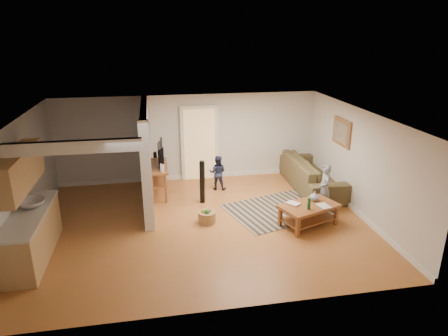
% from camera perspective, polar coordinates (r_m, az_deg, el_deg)
% --- Properties ---
extents(ground, '(7.50, 7.50, 0.00)m').
position_cam_1_polar(ground, '(9.27, -3.00, -7.96)').
color(ground, '#996527').
rests_on(ground, ground).
extents(room_shell, '(7.54, 6.02, 2.52)m').
position_cam_1_polar(room_shell, '(9.05, -10.21, 1.06)').
color(room_shell, silver).
rests_on(room_shell, ground).
extents(area_rug, '(2.83, 2.39, 0.01)m').
position_cam_1_polar(area_rug, '(10.03, 7.84, -5.90)').
color(area_rug, black).
rests_on(area_rug, ground).
extents(sofa, '(1.16, 2.85, 0.83)m').
position_cam_1_polar(sofa, '(11.55, 12.38, -2.72)').
color(sofa, '#463C23').
rests_on(sofa, ground).
extents(coffee_table, '(1.46, 1.15, 0.76)m').
position_cam_1_polar(coffee_table, '(9.25, 12.05, -5.75)').
color(coffee_table, brown).
rests_on(coffee_table, ground).
extents(tv_console, '(0.51, 1.34, 1.15)m').
position_cam_1_polar(tv_console, '(10.67, -9.37, -0.00)').
color(tv_console, brown).
rests_on(tv_console, ground).
extents(speaker_left, '(0.14, 0.14, 1.12)m').
position_cam_1_polar(speaker_left, '(10.15, -3.12, -2.00)').
color(speaker_left, black).
rests_on(speaker_left, ground).
extents(speaker_right, '(0.10, 0.10, 0.98)m').
position_cam_1_polar(speaker_right, '(11.45, -9.71, -0.09)').
color(speaker_right, black).
rests_on(speaker_right, ground).
extents(toy_basket, '(0.41, 0.41, 0.36)m').
position_cam_1_polar(toy_basket, '(9.27, -2.46, -6.93)').
color(toy_basket, '#956740').
rests_on(toy_basket, ground).
extents(child, '(0.33, 0.46, 1.18)m').
position_cam_1_polar(child, '(10.21, 13.89, -5.87)').
color(child, gray).
rests_on(child, ground).
extents(toddler, '(0.56, 0.49, 0.97)m').
position_cam_1_polar(toddler, '(11.18, -0.91, -3.01)').
color(toddler, '#202642').
rests_on(toddler, ground).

